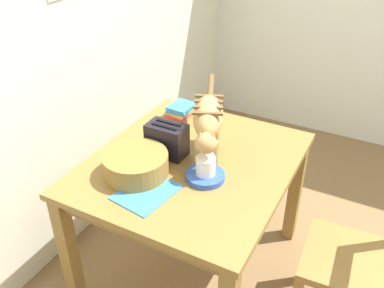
{
  "coord_description": "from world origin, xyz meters",
  "views": [
    {
      "loc": [
        -1.5,
        0.45,
        1.94
      ],
      "look_at": [
        0.05,
        1.27,
        0.85
      ],
      "focal_mm": 39.24,
      "sensor_mm": 36.0,
      "label": 1
    }
  ],
  "objects_px": {
    "magazine": "(147,192)",
    "toaster": "(167,140)",
    "coffee_mug": "(206,165)",
    "book_stack": "(180,110)",
    "cat": "(208,120)",
    "wicker_basket": "(136,164)",
    "dining_table": "(192,175)",
    "saucer_bowl": "(205,176)",
    "wooden_chair_near": "(359,260)"
  },
  "relations": [
    {
      "from": "coffee_mug",
      "to": "dining_table",
      "type": "bearing_deg",
      "value": 51.47
    },
    {
      "from": "coffee_mug",
      "to": "wicker_basket",
      "type": "relative_size",
      "value": 0.44
    },
    {
      "from": "cat",
      "to": "wicker_basket",
      "type": "relative_size",
      "value": 1.99
    },
    {
      "from": "wooden_chair_near",
      "to": "coffee_mug",
      "type": "bearing_deg",
      "value": 96.23
    },
    {
      "from": "dining_table",
      "to": "saucer_bowl",
      "type": "bearing_deg",
      "value": -129.43
    },
    {
      "from": "dining_table",
      "to": "cat",
      "type": "height_order",
      "value": "cat"
    },
    {
      "from": "saucer_bowl",
      "to": "book_stack",
      "type": "relative_size",
      "value": 1.07
    },
    {
      "from": "magazine",
      "to": "wicker_basket",
      "type": "xyz_separation_m",
      "value": [
        0.1,
        0.12,
        0.06
      ]
    },
    {
      "from": "coffee_mug",
      "to": "saucer_bowl",
      "type": "bearing_deg",
      "value": 180.0
    },
    {
      "from": "toaster",
      "to": "dining_table",
      "type": "bearing_deg",
      "value": -89.34
    },
    {
      "from": "dining_table",
      "to": "book_stack",
      "type": "xyz_separation_m",
      "value": [
        0.41,
        0.3,
        0.12
      ]
    },
    {
      "from": "cat",
      "to": "book_stack",
      "type": "height_order",
      "value": "cat"
    },
    {
      "from": "coffee_mug",
      "to": "toaster",
      "type": "distance_m",
      "value": 0.29
    },
    {
      "from": "saucer_bowl",
      "to": "magazine",
      "type": "relative_size",
      "value": 0.68
    },
    {
      "from": "magazine",
      "to": "book_stack",
      "type": "height_order",
      "value": "book_stack"
    },
    {
      "from": "magazine",
      "to": "toaster",
      "type": "xyz_separation_m",
      "value": [
        0.32,
        0.08,
        0.08
      ]
    },
    {
      "from": "cat",
      "to": "wooden_chair_near",
      "type": "relative_size",
      "value": 0.67
    },
    {
      "from": "coffee_mug",
      "to": "magazine",
      "type": "relative_size",
      "value": 0.5
    },
    {
      "from": "dining_table",
      "to": "toaster",
      "type": "relative_size",
      "value": 5.59
    },
    {
      "from": "toaster",
      "to": "magazine",
      "type": "bearing_deg",
      "value": -165.78
    },
    {
      "from": "magazine",
      "to": "toaster",
      "type": "height_order",
      "value": "toaster"
    },
    {
      "from": "coffee_mug",
      "to": "toaster",
      "type": "bearing_deg",
      "value": 69.84
    },
    {
      "from": "magazine",
      "to": "coffee_mug",
      "type": "bearing_deg",
      "value": -31.54
    },
    {
      "from": "coffee_mug",
      "to": "wooden_chair_near",
      "type": "xyz_separation_m",
      "value": [
        0.13,
        -0.74,
        -0.37
      ]
    },
    {
      "from": "saucer_bowl",
      "to": "coffee_mug",
      "type": "xyz_separation_m",
      "value": [
        0.0,
        0.0,
        0.06
      ]
    },
    {
      "from": "book_stack",
      "to": "wooden_chair_near",
      "type": "height_order",
      "value": "wooden_chair_near"
    },
    {
      "from": "saucer_bowl",
      "to": "magazine",
      "type": "distance_m",
      "value": 0.29
    },
    {
      "from": "wicker_basket",
      "to": "toaster",
      "type": "relative_size",
      "value": 1.56
    },
    {
      "from": "coffee_mug",
      "to": "book_stack",
      "type": "xyz_separation_m",
      "value": [
        0.51,
        0.42,
        -0.04
      ]
    },
    {
      "from": "dining_table",
      "to": "saucer_bowl",
      "type": "relative_size",
      "value": 6.0
    },
    {
      "from": "saucer_bowl",
      "to": "wooden_chair_near",
      "type": "relative_size",
      "value": 0.2
    },
    {
      "from": "cat",
      "to": "magazine",
      "type": "xyz_separation_m",
      "value": [
        -0.4,
        0.11,
        -0.21
      ]
    },
    {
      "from": "cat",
      "to": "coffee_mug",
      "type": "relative_size",
      "value": 4.54
    },
    {
      "from": "cat",
      "to": "wicker_basket",
      "type": "bearing_deg",
      "value": 29.19
    },
    {
      "from": "cat",
      "to": "book_stack",
      "type": "relative_size",
      "value": 3.56
    },
    {
      "from": "saucer_bowl",
      "to": "wooden_chair_near",
      "type": "height_order",
      "value": "wooden_chair_near"
    },
    {
      "from": "coffee_mug",
      "to": "wooden_chair_near",
      "type": "height_order",
      "value": "wooden_chair_near"
    },
    {
      "from": "saucer_bowl",
      "to": "toaster",
      "type": "relative_size",
      "value": 0.93
    },
    {
      "from": "saucer_bowl",
      "to": "wicker_basket",
      "type": "relative_size",
      "value": 0.6
    },
    {
      "from": "dining_table",
      "to": "magazine",
      "type": "bearing_deg",
      "value": 169.2
    },
    {
      "from": "coffee_mug",
      "to": "toaster",
      "type": "relative_size",
      "value": 0.69
    },
    {
      "from": "cat",
      "to": "saucer_bowl",
      "type": "relative_size",
      "value": 3.34
    },
    {
      "from": "coffee_mug",
      "to": "book_stack",
      "type": "relative_size",
      "value": 0.78
    },
    {
      "from": "cat",
      "to": "coffee_mug",
      "type": "bearing_deg",
      "value": 90.39
    },
    {
      "from": "magazine",
      "to": "toaster",
      "type": "bearing_deg",
      "value": 22.86
    },
    {
      "from": "saucer_bowl",
      "to": "magazine",
      "type": "bearing_deg",
      "value": 139.4
    },
    {
      "from": "saucer_bowl",
      "to": "toaster",
      "type": "height_order",
      "value": "toaster"
    },
    {
      "from": "saucer_bowl",
      "to": "wooden_chair_near",
      "type": "bearing_deg",
      "value": -80.15
    },
    {
      "from": "cat",
      "to": "magazine",
      "type": "bearing_deg",
      "value": 51.25
    },
    {
      "from": "dining_table",
      "to": "coffee_mug",
      "type": "distance_m",
      "value": 0.23
    }
  ]
}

